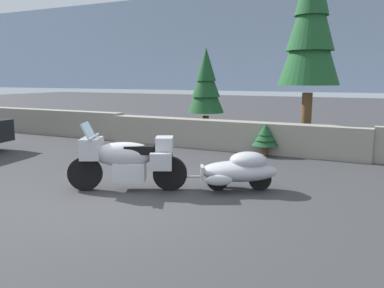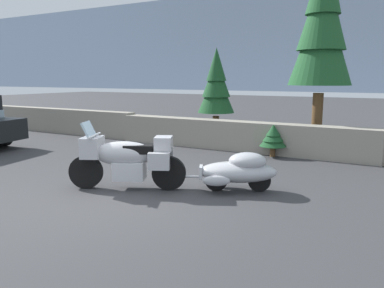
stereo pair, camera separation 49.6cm
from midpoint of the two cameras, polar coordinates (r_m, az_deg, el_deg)
ground_plane at (r=7.14m, az=-8.33°, el=-7.92°), size 80.00×80.00×0.00m
stone_guard_wall at (r=11.59m, az=8.79°, el=1.28°), size 24.00×0.63×0.96m
touring_motorcycle at (r=7.53m, az=-7.87°, el=-2.09°), size 2.15×1.32×1.33m
car_shaped_trailer at (r=7.46m, az=8.82°, el=-3.89°), size 2.14×1.28×0.76m
pine_tree_tall at (r=12.05m, az=20.01°, el=16.77°), size 1.79×1.79×5.97m
pine_tree_secondary at (r=12.75m, az=4.76°, el=8.88°), size 1.21×1.21×3.13m
pine_sapling_near at (r=10.85m, az=13.27°, el=1.07°), size 0.75×0.75×0.90m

